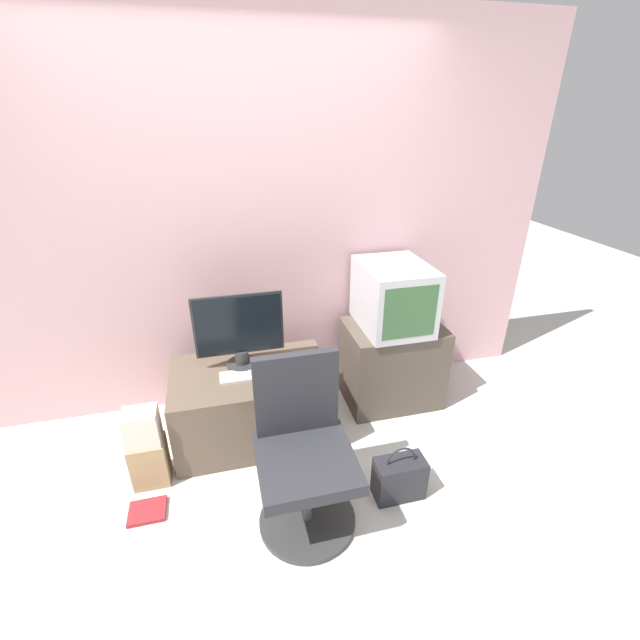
{
  "coord_description": "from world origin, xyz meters",
  "views": [
    {
      "loc": [
        -0.21,
        -1.53,
        2.01
      ],
      "look_at": [
        0.41,
        0.94,
        0.75
      ],
      "focal_mm": 24.0,
      "sensor_mm": 36.0,
      "label": 1
    }
  ],
  "objects_px": {
    "main_monitor": "(239,330)",
    "keyboard": "(249,375)",
    "office_chair": "(304,457)",
    "crt_tv": "(393,296)",
    "handbag": "(399,478)",
    "book": "(147,511)",
    "cardboard_box_lower": "(150,462)",
    "mouse": "(288,366)"
  },
  "relations": [
    {
      "from": "main_monitor",
      "to": "keyboard",
      "type": "distance_m",
      "value": 0.29
    },
    {
      "from": "main_monitor",
      "to": "office_chair",
      "type": "relative_size",
      "value": 0.6
    },
    {
      "from": "crt_tv",
      "to": "office_chair",
      "type": "height_order",
      "value": "crt_tv"
    },
    {
      "from": "handbag",
      "to": "book",
      "type": "height_order",
      "value": "handbag"
    },
    {
      "from": "cardboard_box_lower",
      "to": "keyboard",
      "type": "bearing_deg",
      "value": 19.79
    },
    {
      "from": "office_chair",
      "to": "keyboard",
      "type": "bearing_deg",
      "value": 106.97
    },
    {
      "from": "crt_tv",
      "to": "cardboard_box_lower",
      "type": "height_order",
      "value": "crt_tv"
    },
    {
      "from": "cardboard_box_lower",
      "to": "handbag",
      "type": "bearing_deg",
      "value": -18.27
    },
    {
      "from": "keyboard",
      "to": "handbag",
      "type": "distance_m",
      "value": 1.09
    },
    {
      "from": "mouse",
      "to": "cardboard_box_lower",
      "type": "xyz_separation_m",
      "value": [
        -0.88,
        -0.25,
        -0.37
      ]
    },
    {
      "from": "cardboard_box_lower",
      "to": "book",
      "type": "relative_size",
      "value": 1.5
    },
    {
      "from": "main_monitor",
      "to": "handbag",
      "type": "xyz_separation_m",
      "value": [
        0.78,
        -0.82,
        -0.63
      ]
    },
    {
      "from": "office_chair",
      "to": "handbag",
      "type": "height_order",
      "value": "office_chair"
    },
    {
      "from": "crt_tv",
      "to": "office_chair",
      "type": "relative_size",
      "value": 0.6
    },
    {
      "from": "cardboard_box_lower",
      "to": "book",
      "type": "distance_m",
      "value": 0.27
    },
    {
      "from": "main_monitor",
      "to": "cardboard_box_lower",
      "type": "height_order",
      "value": "main_monitor"
    },
    {
      "from": "main_monitor",
      "to": "cardboard_box_lower",
      "type": "relative_size",
      "value": 1.88
    },
    {
      "from": "main_monitor",
      "to": "mouse",
      "type": "relative_size",
      "value": 9.41
    },
    {
      "from": "main_monitor",
      "to": "book",
      "type": "relative_size",
      "value": 2.82
    },
    {
      "from": "handbag",
      "to": "book",
      "type": "xyz_separation_m",
      "value": [
        -1.4,
        0.22,
        -0.12
      ]
    },
    {
      "from": "mouse",
      "to": "cardboard_box_lower",
      "type": "bearing_deg",
      "value": -164.43
    },
    {
      "from": "handbag",
      "to": "book",
      "type": "distance_m",
      "value": 1.42
    },
    {
      "from": "keyboard",
      "to": "cardboard_box_lower",
      "type": "relative_size",
      "value": 1.22
    },
    {
      "from": "main_monitor",
      "to": "crt_tv",
      "type": "distance_m",
      "value": 1.07
    },
    {
      "from": "book",
      "to": "mouse",
      "type": "bearing_deg",
      "value": 28.38
    },
    {
      "from": "crt_tv",
      "to": "main_monitor",
      "type": "bearing_deg",
      "value": -176.18
    },
    {
      "from": "office_chair",
      "to": "book",
      "type": "relative_size",
      "value": 4.68
    },
    {
      "from": "main_monitor",
      "to": "book",
      "type": "distance_m",
      "value": 1.14
    },
    {
      "from": "main_monitor",
      "to": "book",
      "type": "height_order",
      "value": "main_monitor"
    },
    {
      "from": "keyboard",
      "to": "book",
      "type": "height_order",
      "value": "keyboard"
    },
    {
      "from": "cardboard_box_lower",
      "to": "handbag",
      "type": "relative_size",
      "value": 0.85
    },
    {
      "from": "cardboard_box_lower",
      "to": "handbag",
      "type": "xyz_separation_m",
      "value": [
        1.38,
        -0.46,
        -0.02
      ]
    },
    {
      "from": "keyboard",
      "to": "office_chair",
      "type": "relative_size",
      "value": 0.39
    },
    {
      "from": "mouse",
      "to": "office_chair",
      "type": "height_order",
      "value": "office_chair"
    },
    {
      "from": "mouse",
      "to": "handbag",
      "type": "distance_m",
      "value": 0.95
    },
    {
      "from": "office_chair",
      "to": "book",
      "type": "bearing_deg",
      "value": 166.38
    },
    {
      "from": "keyboard",
      "to": "office_chair",
      "type": "xyz_separation_m",
      "value": [
        0.2,
        -0.67,
        -0.11
      ]
    },
    {
      "from": "keyboard",
      "to": "cardboard_box_lower",
      "type": "height_order",
      "value": "keyboard"
    },
    {
      "from": "main_monitor",
      "to": "crt_tv",
      "type": "xyz_separation_m",
      "value": [
        1.07,
        0.07,
        0.09
      ]
    },
    {
      "from": "keyboard",
      "to": "mouse",
      "type": "relative_size",
      "value": 6.12
    },
    {
      "from": "cardboard_box_lower",
      "to": "crt_tv",
      "type": "bearing_deg",
      "value": 14.72
    },
    {
      "from": "mouse",
      "to": "keyboard",
      "type": "bearing_deg",
      "value": -175.66
    }
  ]
}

